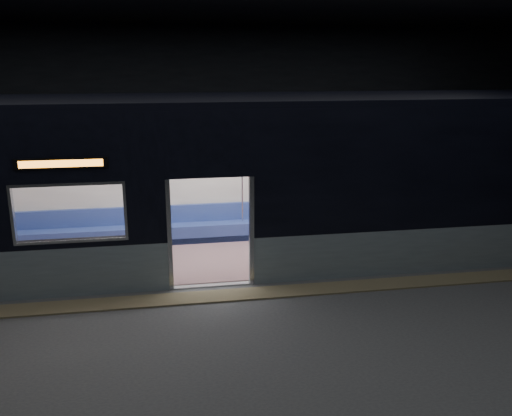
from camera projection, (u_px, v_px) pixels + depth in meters
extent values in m
cube|color=#47494C|center=(218.00, 311.00, 9.02)|extent=(24.00, 14.00, 0.01)
cube|color=black|center=(190.00, 118.00, 15.00)|extent=(24.00, 0.04, 5.00)
cube|color=#8C7F59|center=(215.00, 296.00, 9.53)|extent=(22.80, 0.50, 0.03)
cube|color=#8C9EA7|center=(456.00, 248.00, 10.70)|extent=(8.30, 0.12, 0.90)
cube|color=black|center=(464.00, 168.00, 10.28)|extent=(8.30, 0.12, 2.30)
cube|color=black|center=(209.00, 145.00, 9.33)|extent=(1.40, 0.12, 1.15)
cube|color=#B7BABC|center=(170.00, 235.00, 9.63)|extent=(0.08, 0.14, 2.05)
cube|color=#B7BABC|center=(251.00, 231.00, 9.87)|extent=(0.08, 0.14, 2.05)
cube|color=black|center=(61.00, 163.00, 8.92)|extent=(1.50, 0.04, 0.18)
cube|color=orange|center=(61.00, 164.00, 8.91)|extent=(1.34, 0.03, 0.12)
cube|color=#BCB5AC|center=(199.00, 171.00, 12.34)|extent=(18.00, 0.12, 3.20)
cube|color=black|center=(202.00, 101.00, 10.53)|extent=(18.00, 3.00, 0.15)
cube|color=gray|center=(206.00, 258.00, 11.39)|extent=(17.76, 2.76, 0.04)
cube|color=#BCB5AC|center=(203.00, 148.00, 10.78)|extent=(17.76, 2.76, 0.10)
cube|color=#334194|center=(202.00, 232.00, 12.39)|extent=(11.00, 0.48, 0.41)
cube|color=#334194|center=(200.00, 212.00, 12.47)|extent=(11.00, 0.10, 0.40)
cube|color=#6C4F56|center=(27.00, 278.00, 9.75)|extent=(4.40, 0.48, 0.41)
cube|color=#6C4F56|center=(375.00, 256.00, 10.83)|extent=(4.40, 0.48, 0.41)
cylinder|color=silver|center=(157.00, 223.00, 9.85)|extent=(0.04, 0.04, 2.26)
cylinder|color=silver|center=(158.00, 194.00, 12.00)|extent=(0.04, 0.04, 2.26)
cylinder|color=silver|center=(260.00, 218.00, 10.17)|extent=(0.04, 0.04, 2.26)
cylinder|color=silver|center=(242.00, 191.00, 12.32)|extent=(0.04, 0.04, 2.26)
cylinder|color=silver|center=(200.00, 158.00, 11.91)|extent=(11.00, 0.03, 0.03)
cube|color=black|center=(306.00, 218.00, 12.52)|extent=(0.15, 0.42, 0.14)
cube|color=black|center=(313.00, 217.00, 12.55)|extent=(0.15, 0.42, 0.14)
cylinder|color=black|center=(308.00, 231.00, 12.41)|extent=(0.10, 0.10, 0.43)
cylinder|color=black|center=(315.00, 231.00, 12.44)|extent=(0.10, 0.10, 0.43)
cube|color=pink|center=(308.00, 215.00, 12.70)|extent=(0.35, 0.20, 0.18)
cylinder|color=pink|center=(308.00, 202.00, 12.64)|extent=(0.35, 0.35, 0.46)
sphere|color=tan|center=(308.00, 188.00, 12.54)|extent=(0.19, 0.19, 0.19)
sphere|color=black|center=(308.00, 186.00, 12.56)|extent=(0.20, 0.20, 0.20)
cube|color=black|center=(311.00, 213.00, 12.44)|extent=(0.26, 0.23, 0.12)
cube|color=white|center=(406.00, 171.00, 13.12)|extent=(0.92, 0.03, 0.60)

